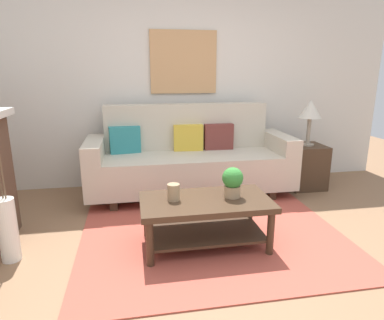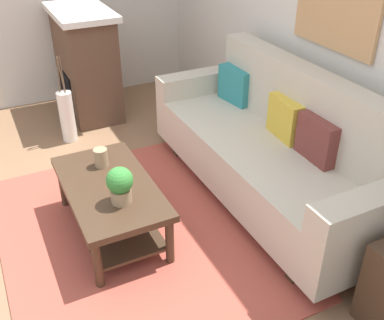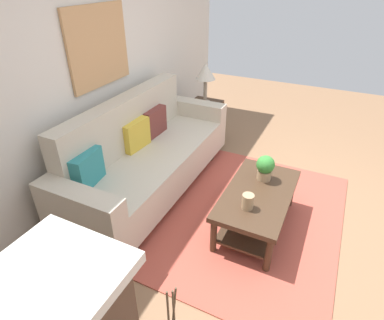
# 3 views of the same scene
# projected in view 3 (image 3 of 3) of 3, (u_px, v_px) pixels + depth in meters

# --- Properties ---
(ground_plane) EXTENTS (9.60, 9.60, 0.00)m
(ground_plane) POSITION_uv_depth(u_px,v_px,m) (292.00, 230.00, 3.17)
(ground_plane) COLOR #8C6647
(wall_back) EXTENTS (5.60, 0.10, 2.70)m
(wall_back) POSITION_uv_depth(u_px,v_px,m) (98.00, 69.00, 3.30)
(wall_back) COLOR silver
(wall_back) RESTS_ON ground_plane
(area_rug) EXTENTS (2.38, 1.89, 0.01)m
(area_rug) POSITION_uv_depth(u_px,v_px,m) (244.00, 215.00, 3.36)
(area_rug) COLOR #B24C3D
(area_rug) RESTS_ON ground_plane
(couch) EXTENTS (2.42, 0.84, 1.08)m
(couch) POSITION_uv_depth(u_px,v_px,m) (147.00, 157.00, 3.56)
(couch) COLOR beige
(couch) RESTS_ON ground_plane
(throw_pillow_teal) EXTENTS (0.37, 0.17, 0.32)m
(throw_pillow_teal) POSITION_uv_depth(u_px,v_px,m) (88.00, 169.00, 2.89)
(throw_pillow_teal) COLOR teal
(throw_pillow_teal) RESTS_ON couch
(throw_pillow_mustard) EXTENTS (0.37, 0.15, 0.32)m
(throw_pillow_mustard) POSITION_uv_depth(u_px,v_px,m) (136.00, 135.00, 3.48)
(throw_pillow_mustard) COLOR gold
(throw_pillow_mustard) RESTS_ON couch
(throw_pillow_maroon) EXTENTS (0.36, 0.13, 0.32)m
(throw_pillow_maroon) POSITION_uv_depth(u_px,v_px,m) (154.00, 122.00, 3.78)
(throw_pillow_maroon) COLOR brown
(throw_pillow_maroon) RESTS_ON couch
(coffee_table) EXTENTS (1.10, 0.60, 0.43)m
(coffee_table) POSITION_uv_depth(u_px,v_px,m) (257.00, 202.00, 3.06)
(coffee_table) COLOR #422D1E
(coffee_table) RESTS_ON ground_plane
(tabletop_vase) EXTENTS (0.10, 0.10, 0.14)m
(tabletop_vase) POSITION_uv_depth(u_px,v_px,m) (248.00, 201.00, 2.77)
(tabletop_vase) COLOR tan
(tabletop_vase) RESTS_ON coffee_table
(potted_plant_tabletop) EXTENTS (0.18, 0.18, 0.26)m
(potted_plant_tabletop) POSITION_uv_depth(u_px,v_px,m) (265.00, 167.00, 3.12)
(potted_plant_tabletop) COLOR tan
(potted_plant_tabletop) RESTS_ON coffee_table
(side_table) EXTENTS (0.44, 0.44, 0.56)m
(side_table) POSITION_uv_depth(u_px,v_px,m) (205.00, 120.00, 4.79)
(side_table) COLOR #422D1E
(side_table) RESTS_ON ground_plane
(table_lamp) EXTENTS (0.28, 0.28, 0.57)m
(table_lamp) POSITION_uv_depth(u_px,v_px,m) (206.00, 73.00, 4.42)
(table_lamp) COLOR gray
(table_lamp) RESTS_ON side_table
(floor_vase_branch_a) EXTENTS (0.02, 0.04, 0.36)m
(floor_vase_branch_a) POSITION_uv_depth(u_px,v_px,m) (174.00, 310.00, 1.68)
(floor_vase_branch_a) COLOR brown
(floor_vase_branch_a) RESTS_ON floor_vase
(floor_vase_branch_b) EXTENTS (0.02, 0.02, 0.36)m
(floor_vase_branch_b) POSITION_uv_depth(u_px,v_px,m) (168.00, 313.00, 1.66)
(floor_vase_branch_b) COLOR brown
(floor_vase_branch_b) RESTS_ON floor_vase
(floor_vase_branch_c) EXTENTS (0.04, 0.03, 0.36)m
(floor_vase_branch_c) POSITION_uv_depth(u_px,v_px,m) (174.00, 316.00, 1.65)
(floor_vase_branch_c) COLOR brown
(floor_vase_branch_c) RESTS_ON floor_vase
(framed_painting) EXTENTS (0.84, 0.03, 0.77)m
(framed_painting) POSITION_uv_depth(u_px,v_px,m) (99.00, 47.00, 3.14)
(framed_painting) COLOR tan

